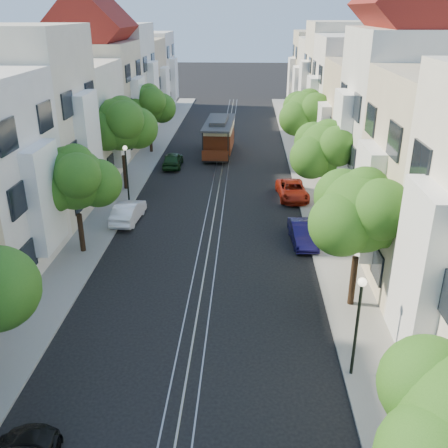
# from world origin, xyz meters

# --- Properties ---
(ground) EXTENTS (200.00, 200.00, 0.00)m
(ground) POSITION_xyz_m (0.00, 28.00, 0.00)
(ground) COLOR black
(ground) RESTS_ON ground
(sidewalk_east) EXTENTS (2.50, 80.00, 0.12)m
(sidewalk_east) POSITION_xyz_m (7.25, 28.00, 0.06)
(sidewalk_east) COLOR gray
(sidewalk_east) RESTS_ON ground
(sidewalk_west) EXTENTS (2.50, 80.00, 0.12)m
(sidewalk_west) POSITION_xyz_m (-7.25, 28.00, 0.06)
(sidewalk_west) COLOR gray
(sidewalk_west) RESTS_ON ground
(rail_left) EXTENTS (0.06, 80.00, 0.02)m
(rail_left) POSITION_xyz_m (-0.55, 28.00, 0.01)
(rail_left) COLOR gray
(rail_left) RESTS_ON ground
(rail_slot) EXTENTS (0.06, 80.00, 0.02)m
(rail_slot) POSITION_xyz_m (0.00, 28.00, 0.01)
(rail_slot) COLOR gray
(rail_slot) RESTS_ON ground
(rail_right) EXTENTS (0.06, 80.00, 0.02)m
(rail_right) POSITION_xyz_m (0.55, 28.00, 0.01)
(rail_right) COLOR gray
(rail_right) RESTS_ON ground
(lane_line) EXTENTS (0.08, 80.00, 0.01)m
(lane_line) POSITION_xyz_m (0.00, 28.00, 0.00)
(lane_line) COLOR tan
(lane_line) RESTS_ON ground
(townhouses_east) EXTENTS (7.75, 72.00, 12.00)m
(townhouses_east) POSITION_xyz_m (11.87, 27.91, 5.18)
(townhouses_east) COLOR beige
(townhouses_east) RESTS_ON ground
(townhouses_west) EXTENTS (7.75, 72.00, 11.76)m
(townhouses_west) POSITION_xyz_m (-11.87, 27.91, 5.08)
(townhouses_west) COLOR silver
(townhouses_west) RESTS_ON ground
(tree_e_b) EXTENTS (4.93, 4.08, 6.68)m
(tree_e_b) POSITION_xyz_m (7.26, 8.98, 4.73)
(tree_e_b) COLOR black
(tree_e_b) RESTS_ON ground
(tree_e_c) EXTENTS (4.84, 3.99, 6.52)m
(tree_e_c) POSITION_xyz_m (7.26, 19.98, 4.60)
(tree_e_c) COLOR black
(tree_e_c) RESTS_ON ground
(tree_e_d) EXTENTS (5.01, 4.16, 6.85)m
(tree_e_d) POSITION_xyz_m (7.26, 30.98, 4.87)
(tree_e_d) COLOR black
(tree_e_d) RESTS_ON ground
(tree_w_b) EXTENTS (4.72, 3.87, 6.27)m
(tree_w_b) POSITION_xyz_m (-7.14, 13.98, 4.40)
(tree_w_b) COLOR black
(tree_w_b) RESTS_ON ground
(tree_w_c) EXTENTS (5.13, 4.28, 7.09)m
(tree_w_c) POSITION_xyz_m (-7.14, 24.98, 5.07)
(tree_w_c) COLOR black
(tree_w_c) RESTS_ON ground
(tree_w_d) EXTENTS (4.84, 3.99, 6.52)m
(tree_w_d) POSITION_xyz_m (-7.14, 35.98, 4.60)
(tree_w_d) COLOR black
(tree_w_d) RESTS_ON ground
(lamp_east) EXTENTS (0.32, 0.32, 4.16)m
(lamp_east) POSITION_xyz_m (6.30, 4.00, 2.85)
(lamp_east) COLOR black
(lamp_east) RESTS_ON ground
(lamp_west) EXTENTS (0.32, 0.32, 4.16)m
(lamp_west) POSITION_xyz_m (-6.30, 22.00, 2.85)
(lamp_west) COLOR black
(lamp_west) RESTS_ON ground
(cable_car) EXTENTS (2.91, 8.39, 3.19)m
(cable_car) POSITION_xyz_m (-0.50, 35.90, 1.89)
(cable_car) COLOR black
(cable_car) RESTS_ON ground
(parked_car_e_mid) EXTENTS (1.62, 3.94, 1.27)m
(parked_car_e_mid) POSITION_xyz_m (5.60, 15.84, 0.63)
(parked_car_e_mid) COLOR #100C3E
(parked_car_e_mid) RESTS_ON ground
(parked_car_e_far) EXTENTS (2.41, 4.61, 1.24)m
(parked_car_e_far) POSITION_xyz_m (5.60, 23.66, 0.62)
(parked_car_e_far) COLOR maroon
(parked_car_e_far) RESTS_ON ground
(parked_car_w_mid) EXTENTS (1.69, 4.17, 1.35)m
(parked_car_w_mid) POSITION_xyz_m (-5.60, 18.76, 0.67)
(parked_car_w_mid) COLOR white
(parked_car_w_mid) RESTS_ON ground
(parked_car_w_far) EXTENTS (1.68, 4.01, 1.36)m
(parked_car_w_far) POSITION_xyz_m (-4.40, 31.24, 0.68)
(parked_car_w_far) COLOR black
(parked_car_w_far) RESTS_ON ground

